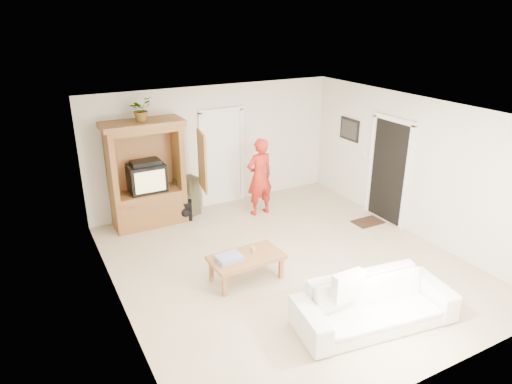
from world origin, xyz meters
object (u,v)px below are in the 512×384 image
at_px(man, 260,177).
at_px(armoire, 148,181).
at_px(coffee_table, 246,259).
at_px(sofa, 374,303).

bearing_deg(man, armoire, -19.81).
bearing_deg(man, coffee_table, 52.99).
height_order(man, sofa, man).
relative_size(armoire, man, 1.28).
distance_m(armoire, sofa, 4.94).
distance_m(armoire, coffee_table, 2.92).
height_order(armoire, coffee_table, armoire).
bearing_deg(coffee_table, man, 55.13).
bearing_deg(sofa, armoire, 119.32).
xyz_separation_m(man, sofa, (-0.39, -3.96, -0.50)).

